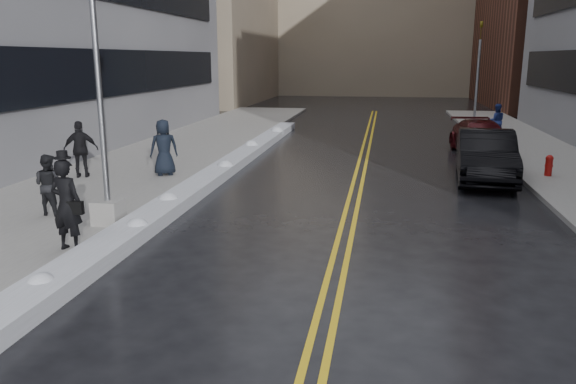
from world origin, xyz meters
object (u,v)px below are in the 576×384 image
at_px(pedestrian_b, 49,185).
at_px(car_black, 486,156).
at_px(traffic_signal, 478,71).
at_px(pedestrian_fedora, 67,205).
at_px(fire_hydrant, 549,164).
at_px(pedestrian_d, 81,149).
at_px(car_maroon, 481,138).
at_px(pedestrian_c, 164,147).
at_px(lamppost, 102,127).
at_px(pedestrian_east, 496,121).

bearing_deg(pedestrian_b, car_black, -141.82).
xyz_separation_m(traffic_signal, pedestrian_fedora, (-11.70, -23.93, -2.26)).
distance_m(fire_hydrant, pedestrian_d, 16.11).
xyz_separation_m(pedestrian_fedora, car_black, (10.00, 9.47, -0.28)).
xyz_separation_m(fire_hydrant, car_maroon, (-1.50, 4.99, 0.19)).
relative_size(traffic_signal, car_black, 1.15).
relative_size(fire_hydrant, pedestrian_c, 0.38).
height_order(fire_hydrant, pedestrian_b, pedestrian_b).
height_order(lamppost, traffic_signal, lamppost).
bearing_deg(pedestrian_east, pedestrian_b, 48.99).
distance_m(lamppost, car_black, 12.71).
bearing_deg(pedestrian_c, lamppost, 70.44).
relative_size(lamppost, pedestrian_east, 4.39).
relative_size(pedestrian_fedora, pedestrian_east, 1.14).
height_order(pedestrian_c, pedestrian_d, pedestrian_c).
bearing_deg(car_black, traffic_signal, 88.50).
bearing_deg(car_black, pedestrian_b, -144.45).
xyz_separation_m(fire_hydrant, pedestrian_east, (-0.09, 9.51, 0.47)).
height_order(fire_hydrant, pedestrian_fedora, pedestrian_fedora).
distance_m(traffic_signal, pedestrian_d, 22.98).
height_order(pedestrian_fedora, car_maroon, pedestrian_fedora).
xyz_separation_m(fire_hydrant, traffic_signal, (-0.50, 14.00, 2.85)).
relative_size(pedestrian_east, car_maroon, 0.34).
distance_m(traffic_signal, car_black, 14.78).
xyz_separation_m(traffic_signal, pedestrian_d, (-15.33, -16.96, -2.29)).
xyz_separation_m(pedestrian_b, car_maroon, (12.69, 12.47, -0.21)).
height_order(pedestrian_c, car_maroon, pedestrian_c).
bearing_deg(pedestrian_fedora, pedestrian_d, -55.32).
height_order(lamppost, car_maroon, lamppost).
height_order(fire_hydrant, pedestrian_c, pedestrian_c).
xyz_separation_m(lamppost, car_maroon, (10.80, 12.99, -1.80)).
bearing_deg(fire_hydrant, pedestrian_c, -170.74).
xyz_separation_m(pedestrian_b, pedestrian_east, (14.09, 16.99, 0.07)).
distance_m(traffic_signal, pedestrian_c, 20.66).
distance_m(fire_hydrant, car_maroon, 5.21).
xyz_separation_m(pedestrian_fedora, pedestrian_east, (12.11, 19.44, -0.12)).
bearing_deg(car_black, fire_hydrant, 17.13).
height_order(pedestrian_b, pedestrian_d, pedestrian_d).
bearing_deg(pedestrian_b, lamppost, 172.45).
bearing_deg(pedestrian_east, pedestrian_d, 37.07).
bearing_deg(pedestrian_east, lamppost, 53.78).
bearing_deg(pedestrian_east, pedestrian_fedora, 56.75).
relative_size(pedestrian_d, car_black, 0.37).
xyz_separation_m(traffic_signal, pedestrian_east, (0.41, -4.49, -2.38)).
relative_size(fire_hydrant, pedestrian_d, 0.38).
height_order(pedestrian_east, car_black, pedestrian_east).
relative_size(pedestrian_d, pedestrian_east, 1.11).
xyz_separation_m(fire_hydrant, car_black, (-2.20, -0.46, 0.31)).
xyz_separation_m(pedestrian_c, pedestrian_east, (13.09, 11.66, -0.11)).
height_order(traffic_signal, car_maroon, traffic_signal).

